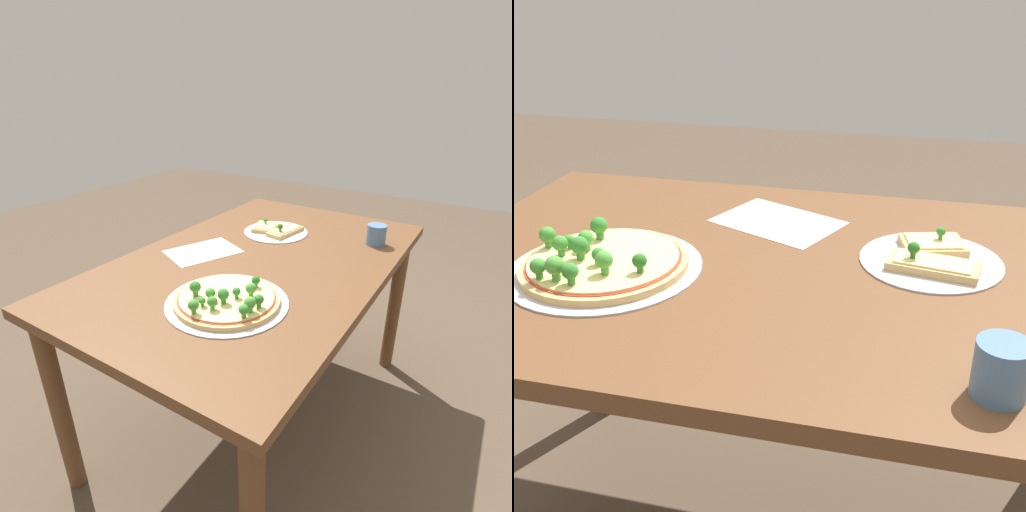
{
  "view_description": "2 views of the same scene",
  "coord_description": "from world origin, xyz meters",
  "views": [
    {
      "loc": [
        1.14,
        0.71,
        1.35
      ],
      "look_at": [
        0.02,
        0.0,
        0.77
      ],
      "focal_mm": 28.0,
      "sensor_mm": 36.0,
      "label": 1
    },
    {
      "loc": [
        -0.24,
        1.08,
        1.29
      ],
      "look_at": [
        0.02,
        0.0,
        0.77
      ],
      "focal_mm": 45.0,
      "sensor_mm": 36.0,
      "label": 2
    }
  ],
  "objects": [
    {
      "name": "drinking_cup",
      "position": [
        -0.37,
        0.32,
        0.79
      ],
      "size": [
        0.08,
        0.08,
        0.08
      ],
      "primitive_type": "cylinder",
      "color": "#4C7099",
      "rests_on": "dining_table"
    },
    {
      "name": "paper_menu",
      "position": [
        0.06,
        -0.22,
        0.75
      ],
      "size": [
        0.31,
        0.27,
        0.0
      ],
      "primitive_type": "cube",
      "rotation": [
        0.0,
        0.0,
        -0.41
      ],
      "color": "silver",
      "rests_on": "dining_table"
    },
    {
      "name": "pizza_tray_slice",
      "position": [
        -0.28,
        -0.09,
        0.76
      ],
      "size": [
        0.28,
        0.28,
        0.06
      ],
      "color": "#B7B7BC",
      "rests_on": "dining_table"
    },
    {
      "name": "pizza_tray_whole",
      "position": [
        0.33,
        0.1,
        0.77
      ],
      "size": [
        0.37,
        0.37,
        0.07
      ],
      "color": "#B7B7BC",
      "rests_on": "dining_table"
    },
    {
      "name": "ground_plane",
      "position": [
        0.0,
        0.0,
        0.0
      ],
      "size": [
        8.0,
        8.0,
        0.0
      ],
      "primitive_type": "plane",
      "color": "brown"
    },
    {
      "name": "dining_table",
      "position": [
        0.0,
        0.0,
        0.66
      ],
      "size": [
        1.39,
        0.89,
        0.75
      ],
      "color": "brown",
      "rests_on": "ground_plane"
    }
  ]
}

